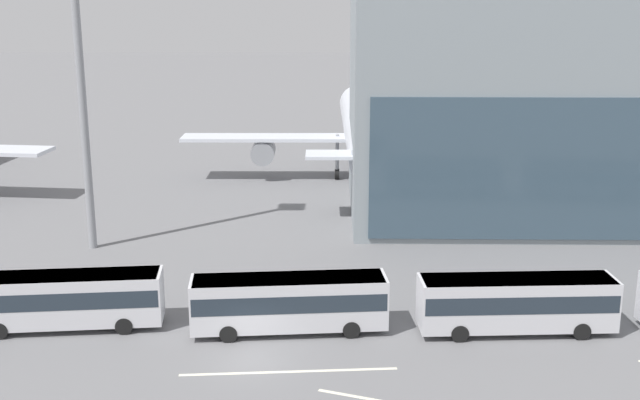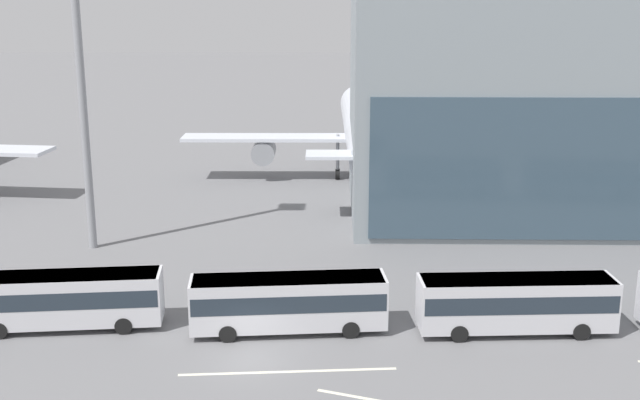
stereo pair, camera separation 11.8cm
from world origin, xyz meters
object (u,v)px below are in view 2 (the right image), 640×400
(airliner_at_gate_far, at_px, (366,130))
(shuttle_bus_1, at_px, (288,300))
(floodlight_mast, at_px, (77,28))
(shuttle_bus_0, at_px, (64,297))
(shuttle_bus_2, at_px, (516,301))

(airliner_at_gate_far, xyz_separation_m, shuttle_bus_1, (-5.84, -39.50, -3.23))
(shuttle_bus_1, height_order, floodlight_mast, floodlight_mast)
(shuttle_bus_0, distance_m, shuttle_bus_2, 26.08)
(shuttle_bus_0, relative_size, shuttle_bus_2, 1.01)
(shuttle_bus_1, xyz_separation_m, shuttle_bus_2, (13.04, 0.14, 0.00))
(shuttle_bus_0, height_order, shuttle_bus_1, same)
(airliner_at_gate_far, distance_m, floodlight_mast, 34.38)
(shuttle_bus_1, bearing_deg, shuttle_bus_0, 173.28)
(airliner_at_gate_far, relative_size, shuttle_bus_0, 3.75)
(shuttle_bus_0, xyz_separation_m, shuttle_bus_2, (26.08, -0.09, 0.00))
(shuttle_bus_1, bearing_deg, shuttle_bus_2, -5.05)
(floodlight_mast, bearing_deg, airliner_at_gate_far, 47.86)
(shuttle_bus_0, height_order, floodlight_mast, floodlight_mast)
(airliner_at_gate_far, bearing_deg, shuttle_bus_0, 153.48)
(shuttle_bus_2, distance_m, floodlight_mast, 35.85)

